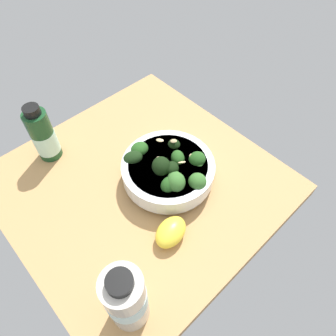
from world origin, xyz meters
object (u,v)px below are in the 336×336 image
Objects in this scene: bowl_of_broccoli at (168,169)px; bottle_short at (126,299)px; lemon_wedge at (171,232)px; bottle_tall at (44,136)px.

bowl_of_broccoli is 1.23× the size of bottle_short.
lemon_wedge is (-10.89, 9.50, -1.82)cm from bowl_of_broccoli.
lemon_wedge is at bearing -69.35° from bottle_short.
bottle_tall reaches higher than bowl_of_broccoli.
bowl_of_broccoli is 29.85cm from bottle_short.
bowl_of_broccoli is 14.57cm from lemon_wedge.
bottle_short is (-41.95, 8.42, 1.85)cm from bottle_tall.
bottle_short reaches higher than bottle_tall.
lemon_wedge is 0.44× the size of bottle_short.
bottle_short is at bearing 110.65° from lemon_wedge.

